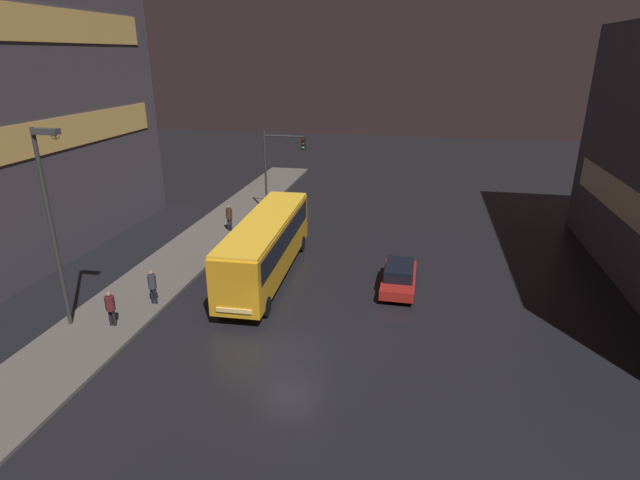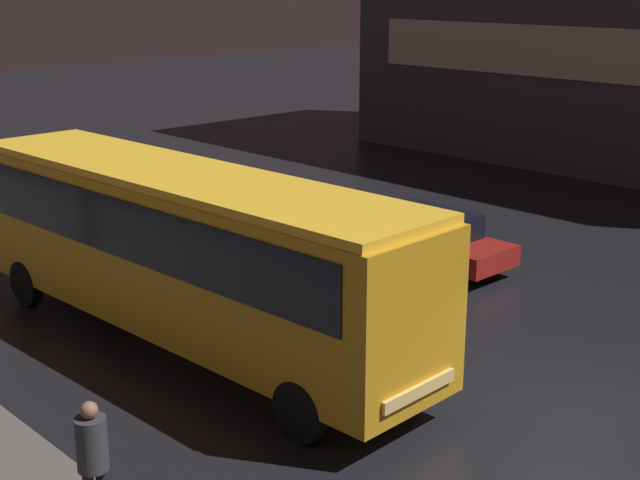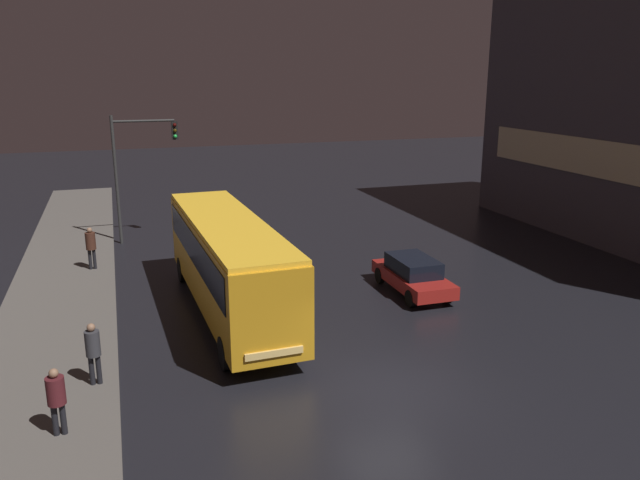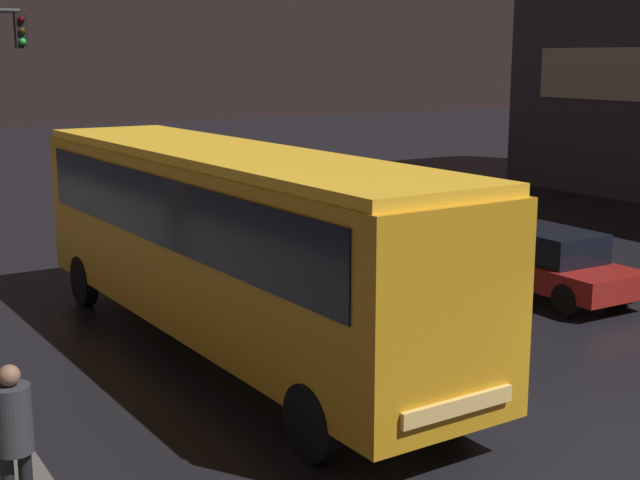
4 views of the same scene
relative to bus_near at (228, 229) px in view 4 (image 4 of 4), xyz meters
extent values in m
cube|color=orange|center=(0.00, 0.00, -0.20)|extent=(2.78, 11.38, 2.74)
cube|color=black|center=(0.00, 0.00, 0.41)|extent=(2.80, 10.48, 1.10)
cube|color=yellow|center=(0.00, 0.00, 1.24)|extent=(2.72, 11.15, 0.16)
cube|color=#F4CC72|center=(0.21, -5.66, -1.17)|extent=(1.66, 0.16, 0.20)
cylinder|color=black|center=(1.24, -4.20, -1.62)|extent=(0.29, 1.01, 1.00)
cylinder|color=black|center=(-0.93, -4.28, -1.62)|extent=(0.29, 1.01, 1.00)
cylinder|color=black|center=(0.93, 4.29, -1.62)|extent=(0.29, 1.01, 1.00)
cylinder|color=black|center=(-1.24, 4.21, -1.62)|extent=(0.29, 1.01, 1.00)
cube|color=maroon|center=(7.24, 0.00, -1.57)|extent=(1.73, 4.27, 0.50)
cube|color=black|center=(7.24, 0.00, -1.02)|extent=(1.46, 2.35, 0.61)
cylinder|color=black|center=(8.01, -1.44, -1.80)|extent=(0.20, 0.64, 0.64)
cylinder|color=black|center=(6.46, -1.43, -1.80)|extent=(0.20, 0.64, 0.64)
cylinder|color=black|center=(8.02, 1.43, -1.80)|extent=(0.20, 0.64, 0.64)
cylinder|color=black|center=(6.47, 1.44, -1.80)|extent=(0.20, 0.64, 0.64)
cylinder|color=#333338|center=(-4.48, -4.36, -0.78)|extent=(0.49, 0.49, 0.70)
sphere|color=#8C664C|center=(-4.48, -4.36, -0.32)|extent=(0.22, 0.22, 0.22)
cube|color=black|center=(-0.54, 11.21, 3.46)|extent=(0.30, 0.24, 0.90)
sphere|color=#390706|center=(-0.54, 11.07, 3.74)|extent=(0.18, 0.18, 0.18)
sphere|color=#3B2B07|center=(-0.54, 11.07, 3.46)|extent=(0.18, 0.18, 0.18)
sphere|color=green|center=(-0.54, 11.07, 3.18)|extent=(0.18, 0.18, 0.18)
camera|label=1|loc=(7.95, -24.27, 9.60)|focal=28.00mm
camera|label=2|loc=(-9.20, -13.41, 4.75)|focal=50.00mm
camera|label=3|loc=(-3.51, -20.92, 6.25)|focal=35.00mm
camera|label=4|loc=(-6.17, -13.14, 2.78)|focal=50.00mm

